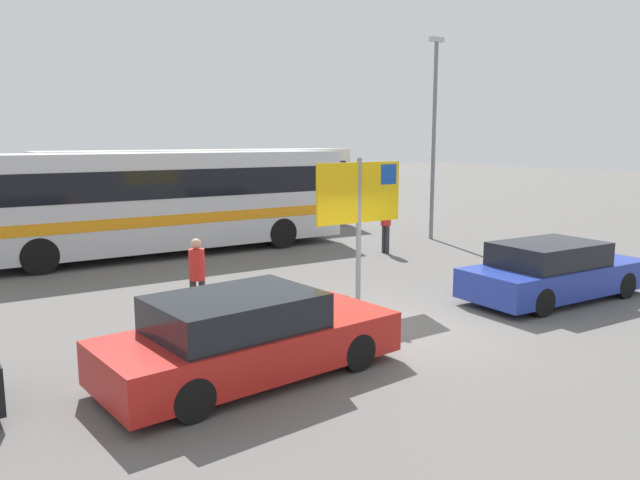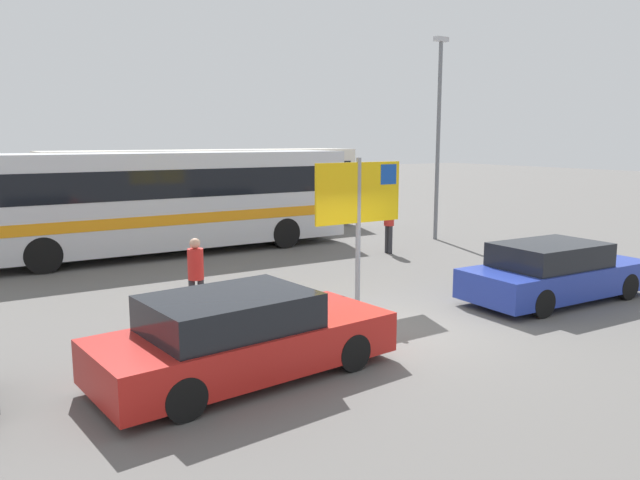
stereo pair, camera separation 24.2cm
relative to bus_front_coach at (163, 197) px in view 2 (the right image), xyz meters
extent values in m
plane|color=#605E5B|center=(1.20, -10.03, -1.78)|extent=(120.00, 120.00, 0.00)
cube|color=silver|center=(0.00, 0.00, -0.06)|extent=(12.02, 2.53, 2.90)
cube|color=black|center=(0.00, 0.00, 0.49)|extent=(11.54, 2.56, 0.84)
cube|color=orange|center=(0.00, 0.00, -0.57)|extent=(11.90, 2.56, 0.32)
cylinder|color=black|center=(3.73, 1.14, -1.28)|extent=(1.00, 0.28, 1.00)
cylinder|color=black|center=(3.73, -1.14, -1.28)|extent=(1.00, 0.28, 1.00)
cylinder|color=black|center=(-3.73, 1.14, -1.28)|extent=(1.00, 0.28, 1.00)
cylinder|color=black|center=(-3.73, -1.14, -1.28)|extent=(1.00, 0.28, 1.00)
cube|color=silver|center=(2.89, 3.39, -0.06)|extent=(12.02, 2.53, 2.90)
cube|color=black|center=(2.89, 3.39, 0.49)|extent=(11.54, 2.56, 0.84)
cube|color=orange|center=(2.89, 3.39, -0.57)|extent=(11.90, 2.56, 0.32)
cylinder|color=black|center=(6.61, 4.53, -1.28)|extent=(1.00, 0.28, 1.00)
cylinder|color=black|center=(6.61, 2.25, -1.28)|extent=(1.00, 0.28, 1.00)
cylinder|color=black|center=(-0.84, 4.53, -1.28)|extent=(1.00, 0.28, 1.00)
cylinder|color=black|center=(-0.84, 2.25, -1.28)|extent=(1.00, 0.28, 1.00)
cylinder|color=gray|center=(1.63, -8.17, -0.18)|extent=(0.11, 0.11, 3.20)
cube|color=yellow|center=(1.63, -8.17, 0.67)|extent=(2.20, 0.10, 1.30)
cube|color=#1447A8|center=(2.43, -8.16, 1.04)|extent=(0.44, 0.08, 0.44)
cube|color=red|center=(-2.27, -10.69, -1.30)|extent=(4.75, 2.27, 0.64)
cube|color=black|center=(-2.54, -10.72, -0.72)|extent=(2.54, 1.91, 0.52)
cylinder|color=black|center=(-0.93, -9.71, -1.48)|extent=(0.61, 0.22, 0.60)
cylinder|color=black|center=(-0.77, -11.40, -1.48)|extent=(0.61, 0.22, 0.60)
cylinder|color=black|center=(-3.77, -9.99, -1.48)|extent=(0.61, 0.22, 0.60)
cylinder|color=black|center=(-3.60, -11.67, -1.48)|extent=(0.61, 0.22, 0.60)
cube|color=#23389E|center=(5.60, -10.30, -1.30)|extent=(4.61, 1.89, 0.64)
cube|color=black|center=(5.33, -10.30, -0.72)|extent=(2.42, 1.69, 0.52)
cylinder|color=black|center=(7.04, -9.53, -1.48)|extent=(0.60, 0.18, 0.60)
cylinder|color=black|center=(6.99, -11.15, -1.48)|extent=(0.60, 0.18, 0.60)
cylinder|color=black|center=(4.21, -9.45, -1.48)|extent=(0.60, 0.18, 0.60)
cylinder|color=black|center=(4.16, -11.07, -1.48)|extent=(0.60, 0.18, 0.60)
cylinder|color=#2D2D33|center=(-1.83, -7.26, -1.39)|extent=(0.13, 0.13, 0.79)
cylinder|color=#2D2D33|center=(-1.67, -7.35, -1.39)|extent=(0.13, 0.13, 0.79)
cylinder|color=red|center=(-1.75, -7.30, -0.68)|extent=(0.32, 0.32, 0.63)
sphere|color=tan|center=(-1.75, -7.30, -0.26)|extent=(0.21, 0.21, 0.21)
cylinder|color=#2D2D33|center=(6.01, -3.86, -1.34)|extent=(0.13, 0.13, 0.89)
cylinder|color=#2D2D33|center=(6.01, -3.68, -1.34)|extent=(0.13, 0.13, 0.89)
cylinder|color=red|center=(6.01, -3.77, -0.55)|extent=(0.32, 0.32, 0.70)
sphere|color=tan|center=(6.01, -3.77, -0.08)|extent=(0.24, 0.24, 0.24)
cylinder|color=slate|center=(9.20, -2.47, 1.66)|extent=(0.14, 0.14, 6.88)
cube|color=#B2B2B7|center=(9.20, -2.47, 5.20)|extent=(0.56, 0.20, 0.16)
camera|label=1|loc=(-6.34, -18.79, 1.81)|focal=34.70mm
camera|label=2|loc=(-6.13, -18.92, 1.81)|focal=34.70mm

